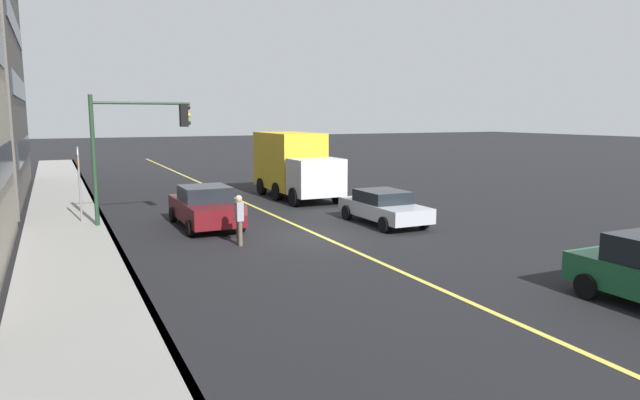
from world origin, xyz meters
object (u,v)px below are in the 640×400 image
object	(u,v)px
traffic_light_mast	(135,137)
car_maroon	(205,207)
street_sign_post	(79,180)
truck_yellow	(294,164)
pedestrian_with_backpack	(240,216)
car_silver	(383,207)

from	to	relation	value
traffic_light_mast	car_maroon	bearing A→B (deg)	-119.58
traffic_light_mast	street_sign_post	xyz separation A→B (m)	(1.04, 1.99, -1.65)
truck_yellow	pedestrian_with_backpack	distance (m)	11.00
pedestrian_with_backpack	car_maroon	bearing A→B (deg)	4.33
truck_yellow	street_sign_post	distance (m)	10.95
car_silver	street_sign_post	distance (m)	11.85
car_silver	truck_yellow	xyz separation A→B (m)	(8.17, 0.37, 1.06)
car_silver	pedestrian_with_backpack	bearing A→B (deg)	100.07
car_silver	traffic_light_mast	distance (m)	9.95
traffic_light_mast	street_sign_post	distance (m)	2.79
pedestrian_with_backpack	street_sign_post	size ratio (longest dim) A/B	0.55
car_silver	truck_yellow	size ratio (longest dim) A/B	0.66
car_maroon	street_sign_post	distance (m)	4.99
traffic_light_mast	pedestrian_with_backpack	bearing A→B (deg)	-152.17
pedestrian_with_backpack	traffic_light_mast	size ratio (longest dim) A/B	0.33
car_maroon	traffic_light_mast	size ratio (longest dim) A/B	0.93
pedestrian_with_backpack	traffic_light_mast	distance (m)	6.02
car_maroon	street_sign_post	xyz separation A→B (m)	(2.35, 4.29, 1.01)
car_maroon	pedestrian_with_backpack	distance (m)	3.57
car_silver	truck_yellow	distance (m)	8.25
car_maroon	truck_yellow	bearing A→B (deg)	-46.98
car_maroon	street_sign_post	size ratio (longest dim) A/B	1.51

